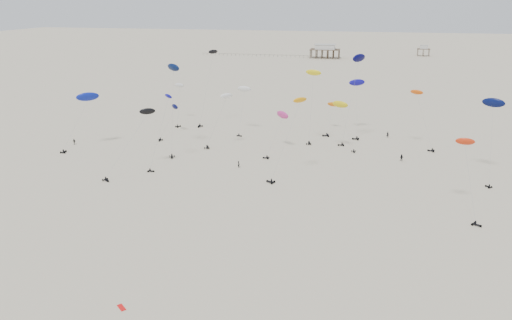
% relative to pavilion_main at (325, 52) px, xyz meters
% --- Properties ---
extents(ground_plane, '(900.00, 900.00, 0.00)m').
position_rel_pavilion_main_xyz_m(ground_plane, '(10.00, -150.00, -4.22)').
color(ground_plane, beige).
extents(pavilion_main, '(21.00, 13.00, 9.80)m').
position_rel_pavilion_main_xyz_m(pavilion_main, '(0.00, 0.00, 0.00)').
color(pavilion_main, brown).
rests_on(pavilion_main, ground).
extents(pavilion_small, '(9.00, 7.00, 8.00)m').
position_rel_pavilion_main_xyz_m(pavilion_small, '(70.00, 30.00, -0.74)').
color(pavilion_small, brown).
rests_on(pavilion_small, ground).
extents(pier_fence, '(80.20, 0.20, 1.50)m').
position_rel_pavilion_main_xyz_m(pier_fence, '(-52.00, -0.00, -3.45)').
color(pier_fence, black).
rests_on(pier_fence, ground).
extents(rig_0, '(3.58, 14.27, 13.54)m').
position_rel_pavilion_main_xyz_m(rig_0, '(-27.16, -221.51, 1.52)').
color(rig_0, black).
rests_on(rig_0, ground).
extents(rig_1, '(7.58, 7.10, 15.74)m').
position_rel_pavilion_main_xyz_m(rig_1, '(-7.97, -231.23, 5.34)').
color(rig_1, black).
rests_on(rig_1, ground).
extents(rig_2, '(8.24, 8.24, 16.91)m').
position_rel_pavilion_main_xyz_m(rig_2, '(48.50, -218.61, 6.36)').
color(rig_2, black).
rests_on(rig_2, ground).
extents(rig_3, '(6.01, 9.01, 25.24)m').
position_rel_pavilion_main_xyz_m(rig_3, '(-19.71, -207.51, 8.16)').
color(rig_3, black).
rests_on(rig_3, ground).
extents(rig_4, '(8.76, 16.04, 19.28)m').
position_rel_pavilion_main_xyz_m(rig_4, '(-22.05, -255.76, 5.93)').
color(rig_4, black).
rests_on(rig_4, ground).
extents(rig_5, '(6.57, 13.87, 16.32)m').
position_rel_pavilion_main_xyz_m(rig_5, '(-30.75, -204.71, 3.86)').
color(rig_5, black).
rests_on(rig_5, ground).
extents(rig_6, '(8.08, 6.15, 14.16)m').
position_rel_pavilion_main_xyz_m(rig_6, '(26.41, -225.36, 6.99)').
color(rig_6, black).
rests_on(rig_6, ground).
extents(rig_7, '(5.08, 12.72, 16.45)m').
position_rel_pavilion_main_xyz_m(rig_7, '(53.97, -263.59, 5.50)').
color(rig_7, black).
rests_on(rig_7, ground).
extents(rig_8, '(5.52, 14.02, 20.05)m').
position_rel_pavilion_main_xyz_m(rig_8, '(62.64, -238.84, 11.76)').
color(rig_8, black).
rests_on(rig_8, ground).
extents(rig_9, '(8.52, 10.81, 19.89)m').
position_rel_pavilion_main_xyz_m(rig_9, '(15.71, -252.53, 7.36)').
color(rig_9, black).
rests_on(rig_9, ground).
extents(rig_10, '(5.68, 14.87, 18.46)m').
position_rel_pavilion_main_xyz_m(rig_10, '(29.64, -204.87, 8.62)').
color(rig_10, black).
rests_on(rig_10, ground).
extents(rig_11, '(4.04, 12.46, 19.15)m').
position_rel_pavilion_main_xyz_m(rig_11, '(-17.47, -250.02, 6.68)').
color(rig_11, black).
rests_on(rig_11, ground).
extents(rig_12, '(4.18, 12.97, 12.47)m').
position_rel_pavilion_main_xyz_m(rig_12, '(21.72, -206.53, 0.92)').
color(rig_12, black).
rests_on(rig_12, ground).
extents(rig_13, '(6.80, 9.52, 26.30)m').
position_rel_pavilion_main_xyz_m(rig_13, '(29.49, -217.20, 17.56)').
color(rig_13, black).
rests_on(rig_13, ground).
extents(rig_14, '(4.87, 10.04, 15.34)m').
position_rel_pavilion_main_xyz_m(rig_14, '(-5.62, -212.12, 7.50)').
color(rig_14, black).
rests_on(rig_14, ground).
extents(rig_15, '(7.88, 12.90, 16.94)m').
position_rel_pavilion_main_xyz_m(rig_15, '(-45.48, -239.19, 8.80)').
color(rig_15, black).
rests_on(rig_15, ground).
extents(rig_16, '(5.18, 4.16, 22.27)m').
position_rel_pavilion_main_xyz_m(rig_16, '(17.44, -222.02, 11.63)').
color(rig_16, black).
rests_on(rig_16, ground).
extents(rig_17, '(5.67, 14.39, 14.18)m').
position_rel_pavilion_main_xyz_m(rig_17, '(9.58, -229.47, 4.29)').
color(rig_17, black).
rests_on(rig_17, ground).
extents(rig_18, '(5.90, 13.10, 24.73)m').
position_rel_pavilion_main_xyz_m(rig_18, '(-19.38, -236.64, 14.55)').
color(rig_18, black).
rests_on(rig_18, ground).
extents(spectator_0, '(0.91, 0.91, 2.09)m').
position_rel_pavilion_main_xyz_m(spectator_0, '(2.25, -248.22, -4.22)').
color(spectator_0, black).
rests_on(spectator_0, ground).
extents(spectator_1, '(1.20, 0.97, 2.14)m').
position_rel_pavilion_main_xyz_m(spectator_1, '(43.18, -233.16, -4.22)').
color(spectator_1, black).
rests_on(spectator_1, ground).
extents(spectator_2, '(1.27, 0.75, 2.07)m').
position_rel_pavilion_main_xyz_m(spectator_2, '(-50.80, -238.79, -4.22)').
color(spectator_2, black).
rests_on(spectator_2, ground).
extents(spectator_3, '(0.88, 0.67, 2.18)m').
position_rel_pavilion_main_xyz_m(spectator_3, '(39.98, -209.83, -4.22)').
color(spectator_3, black).
rests_on(spectator_3, ground).
extents(grounded_kite_b, '(1.81, 1.72, 0.07)m').
position_rel_pavilion_main_xyz_m(grounded_kite_b, '(1.83, -310.68, -4.22)').
color(grounded_kite_b, red).
rests_on(grounded_kite_b, ground).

